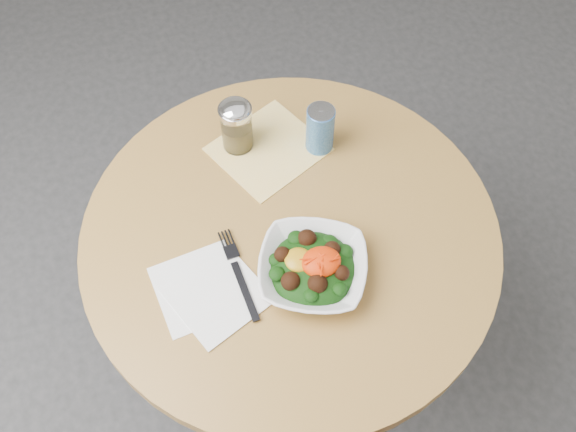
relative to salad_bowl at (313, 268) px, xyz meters
The scene contains 8 objects.
ground 0.79m from the salad_bowl, 94.57° to the left, with size 6.00×6.00×0.00m, color #2E2E30.
table 0.26m from the salad_bowl, 94.57° to the left, with size 0.90×0.90×0.75m.
cloth_napkin 0.34m from the salad_bowl, 88.65° to the left, with size 0.23×0.21×0.00m, color #F0A90C.
paper_napkins 0.21m from the salad_bowl, behind, with size 0.24×0.23×0.00m.
salad_bowl is the anchor object (origin of this frame).
fork 0.15m from the salad_bowl, 160.14° to the left, with size 0.03×0.22×0.00m.
spice_shaker 0.38m from the salad_bowl, 98.21° to the left, with size 0.08×0.08×0.14m.
beverage_can 0.34m from the salad_bowl, 68.55° to the left, with size 0.06×0.06×0.12m.
Camera 1 is at (-0.22, -0.68, 1.92)m, focal length 40.00 mm.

